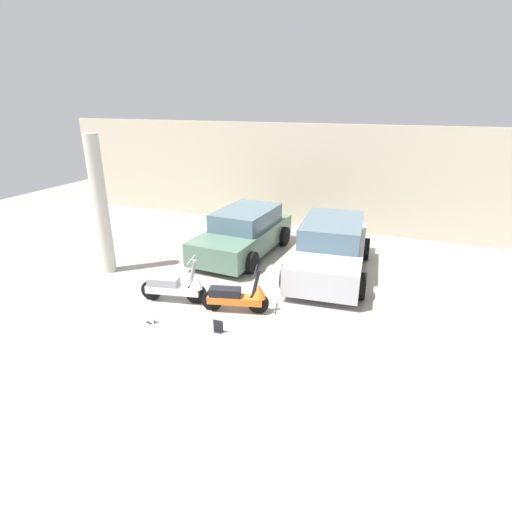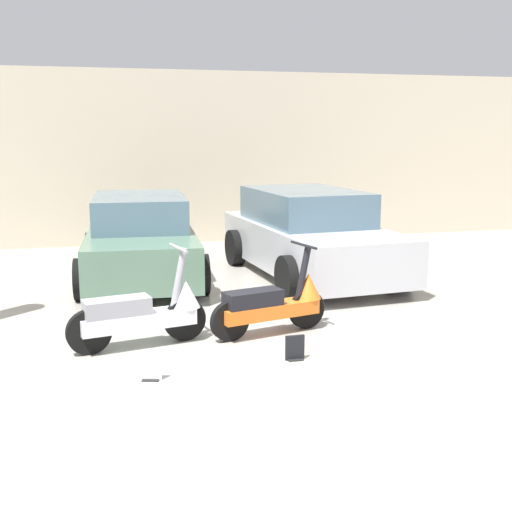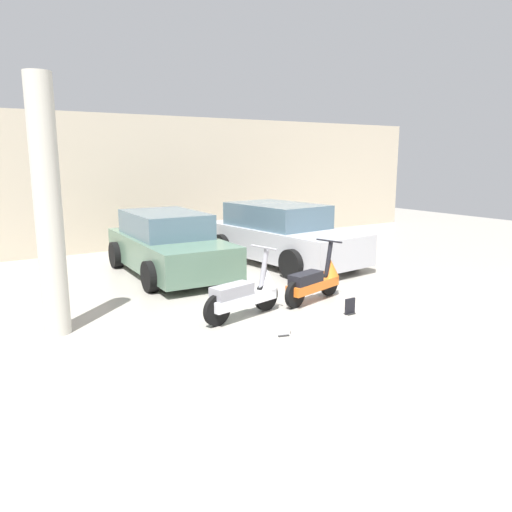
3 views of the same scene
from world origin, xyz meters
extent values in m
plane|color=#9E998E|center=(0.00, 0.00, 0.00)|extent=(28.00, 28.00, 0.00)
cube|color=beige|center=(0.00, 7.55, 1.78)|extent=(19.60, 0.12, 3.57)
cylinder|color=black|center=(-0.63, 0.91, 0.24)|extent=(0.48, 0.18, 0.48)
cylinder|color=black|center=(-1.66, 0.69, 0.24)|extent=(0.48, 0.18, 0.48)
cube|color=silver|center=(-1.14, 0.80, 0.30)|extent=(1.28, 0.55, 0.17)
cube|color=gray|center=(-1.36, 0.75, 0.47)|extent=(0.74, 0.42, 0.19)
cylinder|color=gray|center=(-0.68, 0.90, 0.72)|extent=(0.23, 0.13, 0.68)
cylinder|color=gray|center=(-0.68, 0.90, 1.06)|extent=(0.15, 0.55, 0.03)
cone|color=silver|center=(-0.61, 0.92, 0.54)|extent=(0.38, 0.38, 0.31)
cylinder|color=black|center=(0.84, 1.03, 0.23)|extent=(0.46, 0.19, 0.46)
cylinder|color=black|center=(-0.14, 0.77, 0.23)|extent=(0.46, 0.19, 0.46)
cube|color=orange|center=(0.35, 0.90, 0.29)|extent=(1.22, 0.57, 0.16)
cube|color=black|center=(0.14, 0.84, 0.45)|extent=(0.71, 0.43, 0.18)
cylinder|color=black|center=(0.79, 1.01, 0.69)|extent=(0.22, 0.13, 0.65)
cylinder|color=black|center=(0.79, 1.01, 1.01)|extent=(0.17, 0.52, 0.03)
cone|color=orange|center=(0.85, 1.03, 0.51)|extent=(0.37, 0.37, 0.30)
cube|color=#51705B|center=(-0.90, 4.18, 0.48)|extent=(1.80, 3.94, 0.64)
cube|color=slate|center=(-0.89, 4.41, 1.06)|extent=(1.52, 2.23, 0.51)
cylinder|color=black|center=(-0.12, 2.95, 0.29)|extent=(0.23, 0.60, 0.59)
cylinder|color=black|center=(-1.79, 3.03, 0.29)|extent=(0.23, 0.60, 0.59)
cylinder|color=black|center=(-0.01, 5.34, 0.29)|extent=(0.23, 0.60, 0.59)
cylinder|color=black|center=(-1.67, 5.42, 0.29)|extent=(0.23, 0.60, 0.59)
cube|color=#B7B7BC|center=(1.78, 3.74, 0.51)|extent=(2.08, 4.23, 0.68)
cube|color=slate|center=(1.76, 3.99, 1.12)|extent=(1.71, 2.42, 0.53)
cylinder|color=black|center=(2.78, 2.57, 0.31)|extent=(0.27, 0.64, 0.62)
cylinder|color=black|center=(1.02, 2.40, 0.31)|extent=(0.27, 0.64, 0.62)
cylinder|color=black|center=(2.54, 5.09, 0.31)|extent=(0.27, 0.64, 0.62)
cylinder|color=black|center=(0.78, 4.92, 0.31)|extent=(0.27, 0.64, 0.62)
cube|color=black|center=(-1.09, -0.19, 0.01)|extent=(0.19, 0.16, 0.01)
cube|color=white|center=(-1.09, -0.19, 0.13)|extent=(0.20, 0.08, 0.26)
cube|color=black|center=(0.38, 0.02, 0.01)|extent=(0.16, 0.12, 0.01)
cube|color=black|center=(0.38, 0.02, 0.13)|extent=(0.20, 0.03, 0.26)
cylinder|color=beige|center=(-3.73, 1.65, 1.78)|extent=(0.37, 0.37, 3.57)
camera|label=1|loc=(3.63, -6.03, 4.32)|focal=28.00mm
camera|label=2|loc=(-1.47, -5.98, 2.28)|focal=45.00mm
camera|label=3|loc=(-5.05, -5.58, 2.48)|focal=35.00mm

